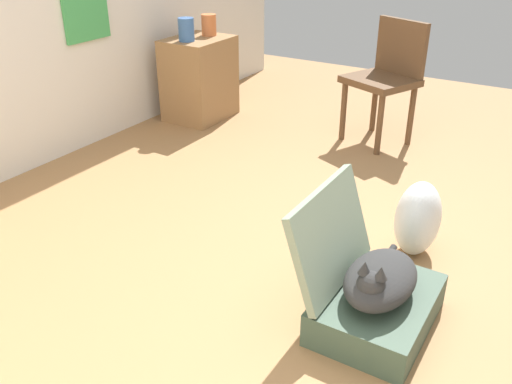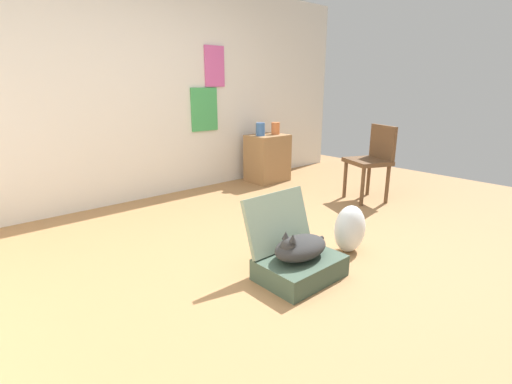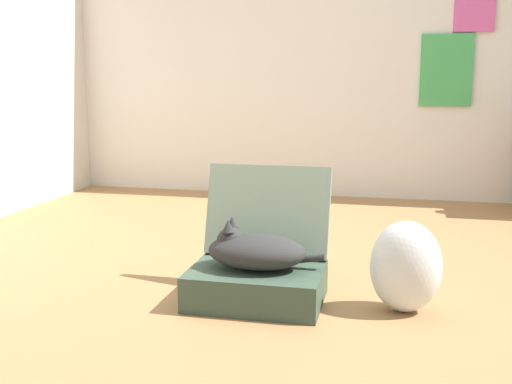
{
  "view_description": "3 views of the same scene",
  "coord_description": "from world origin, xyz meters",
  "px_view_note": "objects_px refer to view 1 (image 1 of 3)",
  "views": [
    {
      "loc": [
        -2.1,
        -0.94,
        1.6
      ],
      "look_at": [
        -0.29,
        0.17,
        0.52
      ],
      "focal_mm": 38.69,
      "sensor_mm": 36.0,
      "label": 1
    },
    {
      "loc": [
        -2.05,
        -2.0,
        1.34
      ],
      "look_at": [
        -0.1,
        0.23,
        0.48
      ],
      "focal_mm": 25.8,
      "sensor_mm": 36.0,
      "label": 2
    },
    {
      "loc": [
        0.36,
        -3.0,
        1.0
      ],
      "look_at": [
        -0.38,
        0.23,
        0.38
      ],
      "focal_mm": 43.73,
      "sensor_mm": 36.0,
      "label": 3
    }
  ],
  "objects_px": {
    "plastic_bag_white": "(418,219)",
    "vase_tall": "(186,30)",
    "cat": "(380,279)",
    "chair": "(387,75)",
    "side_table": "(199,79)",
    "suitcase_base": "(377,309)",
    "vase_short": "(209,25)"
  },
  "relations": [
    {
      "from": "cat",
      "to": "plastic_bag_white",
      "type": "relative_size",
      "value": 1.3
    },
    {
      "from": "plastic_bag_white",
      "to": "cat",
      "type": "bearing_deg",
      "value": -177.1
    },
    {
      "from": "plastic_bag_white",
      "to": "vase_tall",
      "type": "relative_size",
      "value": 2.23
    },
    {
      "from": "side_table",
      "to": "chair",
      "type": "bearing_deg",
      "value": -78.85
    },
    {
      "from": "side_table",
      "to": "vase_tall",
      "type": "height_order",
      "value": "vase_tall"
    },
    {
      "from": "suitcase_base",
      "to": "side_table",
      "type": "height_order",
      "value": "side_table"
    },
    {
      "from": "side_table",
      "to": "chair",
      "type": "relative_size",
      "value": 0.75
    },
    {
      "from": "cat",
      "to": "chair",
      "type": "bearing_deg",
      "value": 19.52
    },
    {
      "from": "vase_tall",
      "to": "chair",
      "type": "distance_m",
      "value": 1.6
    },
    {
      "from": "chair",
      "to": "side_table",
      "type": "bearing_deg",
      "value": -146.03
    },
    {
      "from": "cat",
      "to": "plastic_bag_white",
      "type": "distance_m",
      "value": 0.66
    },
    {
      "from": "plastic_bag_white",
      "to": "vase_tall",
      "type": "bearing_deg",
      "value": 65.9
    },
    {
      "from": "vase_short",
      "to": "chair",
      "type": "height_order",
      "value": "chair"
    },
    {
      "from": "suitcase_base",
      "to": "chair",
      "type": "distance_m",
      "value": 2.24
    },
    {
      "from": "suitcase_base",
      "to": "vase_short",
      "type": "relative_size",
      "value": 3.47
    },
    {
      "from": "suitcase_base",
      "to": "plastic_bag_white",
      "type": "bearing_deg",
      "value": 2.98
    },
    {
      "from": "vase_short",
      "to": "side_table",
      "type": "bearing_deg",
      "value": 172.2
    },
    {
      "from": "plastic_bag_white",
      "to": "vase_tall",
      "type": "distance_m",
      "value": 2.5
    },
    {
      "from": "suitcase_base",
      "to": "vase_short",
      "type": "distance_m",
      "value": 3.02
    },
    {
      "from": "cat",
      "to": "plastic_bag_white",
      "type": "xyz_separation_m",
      "value": [
        0.65,
        0.03,
        -0.04
      ]
    },
    {
      "from": "suitcase_base",
      "to": "cat",
      "type": "bearing_deg",
      "value": 177.69
    },
    {
      "from": "cat",
      "to": "vase_short",
      "type": "bearing_deg",
      "value": 49.28
    },
    {
      "from": "side_table",
      "to": "vase_tall",
      "type": "xyz_separation_m",
      "value": [
        -0.14,
        0.0,
        0.43
      ]
    },
    {
      "from": "side_table",
      "to": "plastic_bag_white",
      "type": "bearing_deg",
      "value": -117.01
    },
    {
      "from": "plastic_bag_white",
      "to": "vase_short",
      "type": "relative_size",
      "value": 2.36
    },
    {
      "from": "suitcase_base",
      "to": "side_table",
      "type": "xyz_separation_m",
      "value": [
        1.78,
        2.25,
        0.26
      ]
    },
    {
      "from": "plastic_bag_white",
      "to": "vase_tall",
      "type": "xyz_separation_m",
      "value": [
        0.99,
        2.22,
        0.56
      ]
    },
    {
      "from": "vase_short",
      "to": "cat",
      "type": "bearing_deg",
      "value": -130.72
    },
    {
      "from": "vase_short",
      "to": "suitcase_base",
      "type": "bearing_deg",
      "value": -130.57
    },
    {
      "from": "vase_tall",
      "to": "chair",
      "type": "bearing_deg",
      "value": -73.96
    },
    {
      "from": "suitcase_base",
      "to": "vase_short",
      "type": "bearing_deg",
      "value": 49.43
    },
    {
      "from": "vase_short",
      "to": "chair",
      "type": "relative_size",
      "value": 0.19
    }
  ]
}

